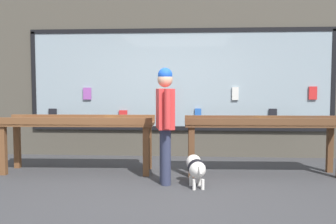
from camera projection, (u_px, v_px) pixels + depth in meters
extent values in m
plane|color=#38383A|center=(165.00, 188.00, 5.10)|extent=(40.00, 40.00, 0.00)
cube|color=#4C473D|center=(174.00, 63.00, 7.36)|extent=(8.93, 0.20, 3.66)
cube|color=#8C9EA8|center=(180.00, 80.00, 7.24)|extent=(5.80, 0.03, 1.89)
cube|color=black|center=(180.00, 30.00, 7.18)|extent=(5.88, 0.06, 0.08)
cube|color=black|center=(180.00, 128.00, 7.31)|extent=(5.88, 0.06, 0.08)
cube|color=black|center=(34.00, 80.00, 7.43)|extent=(0.08, 0.06, 1.89)
cube|color=black|center=(333.00, 80.00, 7.05)|extent=(0.08, 0.06, 1.89)
cube|color=black|center=(53.00, 114.00, 7.42)|extent=(0.16, 0.03, 0.20)
cube|color=#994CA5|center=(87.00, 94.00, 7.34)|extent=(0.16, 0.03, 0.23)
cube|color=red|center=(123.00, 115.00, 7.33)|extent=(0.16, 0.03, 0.18)
cube|color=yellow|center=(161.00, 95.00, 7.25)|extent=(0.16, 0.03, 0.20)
cube|color=#2659B2|center=(198.00, 114.00, 7.23)|extent=(0.12, 0.03, 0.22)
cube|color=silver|center=(235.00, 94.00, 7.15)|extent=(0.12, 0.03, 0.25)
cube|color=black|center=(273.00, 114.00, 7.13)|extent=(0.15, 0.03, 0.22)
cube|color=red|center=(313.00, 93.00, 7.06)|extent=(0.15, 0.03, 0.25)
cube|color=brown|center=(3.00, 151.00, 5.83)|extent=(0.09, 0.09, 0.76)
cube|color=brown|center=(146.00, 151.00, 5.76)|extent=(0.09, 0.09, 0.76)
cube|color=brown|center=(17.00, 145.00, 6.33)|extent=(0.09, 0.09, 0.76)
cube|color=brown|center=(149.00, 146.00, 6.26)|extent=(0.09, 0.09, 0.76)
cube|color=brown|center=(78.00, 124.00, 6.01)|extent=(2.45, 0.74, 0.04)
cube|color=brown|center=(73.00, 122.00, 5.71)|extent=(2.43, 0.14, 0.12)
cube|color=brown|center=(83.00, 118.00, 6.31)|extent=(2.43, 0.14, 0.12)
cube|color=silver|center=(16.00, 121.00, 6.19)|extent=(0.18, 0.22, 0.02)
cube|color=red|center=(30.00, 121.00, 6.03)|extent=(0.19, 0.24, 0.03)
cube|color=#2659B2|center=(47.00, 122.00, 5.96)|extent=(0.16, 0.24, 0.03)
cube|color=#338C4C|center=(66.00, 122.00, 5.89)|extent=(0.18, 0.22, 0.03)
cube|color=red|center=(89.00, 122.00, 6.00)|extent=(0.19, 0.21, 0.02)
cube|color=yellow|center=(108.00, 121.00, 6.18)|extent=(0.16, 0.22, 0.02)
cube|color=#2659B2|center=(126.00, 123.00, 5.85)|extent=(0.19, 0.25, 0.02)
cube|color=#5999A5|center=(144.00, 122.00, 5.89)|extent=(0.17, 0.23, 0.03)
cube|color=brown|center=(192.00, 152.00, 5.69)|extent=(0.09, 0.09, 0.77)
cube|color=brown|center=(191.00, 148.00, 6.09)|extent=(0.09, 0.09, 0.77)
cube|color=brown|center=(330.00, 148.00, 6.01)|extent=(0.09, 0.09, 0.77)
cube|color=brown|center=(263.00, 125.00, 5.82)|extent=(2.45, 0.64, 0.04)
cube|color=brown|center=(267.00, 122.00, 5.57)|extent=(2.43, 0.14, 0.12)
cube|color=brown|center=(260.00, 119.00, 6.07)|extent=(2.43, 0.14, 0.12)
cube|color=yellow|center=(193.00, 123.00, 5.75)|extent=(0.17, 0.25, 0.03)
cube|color=red|center=(213.00, 122.00, 5.89)|extent=(0.18, 0.21, 0.03)
cube|color=#994CA5|center=(229.00, 122.00, 5.87)|extent=(0.14, 0.21, 0.02)
cube|color=#5999A5|center=(246.00, 122.00, 5.84)|extent=(0.15, 0.20, 0.02)
cube|color=yellow|center=(262.00, 122.00, 5.93)|extent=(0.17, 0.23, 0.02)
cube|color=silver|center=(278.00, 123.00, 5.83)|extent=(0.14, 0.22, 0.02)
cube|color=#2659B2|center=(302.00, 123.00, 5.71)|extent=(0.17, 0.24, 0.03)
cube|color=#2659B2|center=(314.00, 122.00, 5.90)|extent=(0.16, 0.20, 0.02)
cube|color=#994CA5|center=(333.00, 123.00, 5.84)|extent=(0.16, 0.19, 0.02)
cylinder|color=#2D334C|center=(166.00, 157.00, 5.23)|extent=(0.14, 0.14, 0.79)
cylinder|color=#2D334C|center=(165.00, 155.00, 5.38)|extent=(0.14, 0.14, 0.79)
cube|color=red|center=(165.00, 109.00, 5.26)|extent=(0.30, 0.48, 0.56)
cylinder|color=red|center=(168.00, 109.00, 4.97)|extent=(0.09, 0.09, 0.53)
cylinder|color=red|center=(163.00, 107.00, 5.53)|extent=(0.09, 0.09, 0.53)
sphere|color=tan|center=(165.00, 80.00, 5.23)|extent=(0.21, 0.21, 0.21)
sphere|color=blue|center=(165.00, 75.00, 5.22)|extent=(0.20, 0.20, 0.20)
ellipsoid|color=white|center=(197.00, 169.00, 5.10)|extent=(0.30, 0.40, 0.24)
ellipsoid|color=black|center=(197.00, 168.00, 5.10)|extent=(0.29, 0.26, 0.25)
sphere|color=white|center=(194.00, 162.00, 5.32)|extent=(0.21, 0.21, 0.21)
cylinder|color=white|center=(200.00, 170.00, 4.89)|extent=(0.05, 0.10, 0.12)
cylinder|color=white|center=(199.00, 180.00, 5.23)|extent=(0.04, 0.04, 0.14)
cylinder|color=white|center=(191.00, 181.00, 5.21)|extent=(0.04, 0.04, 0.14)
cylinder|color=white|center=(203.00, 184.00, 5.02)|extent=(0.04, 0.04, 0.14)
cylinder|color=white|center=(194.00, 185.00, 5.00)|extent=(0.04, 0.04, 0.14)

